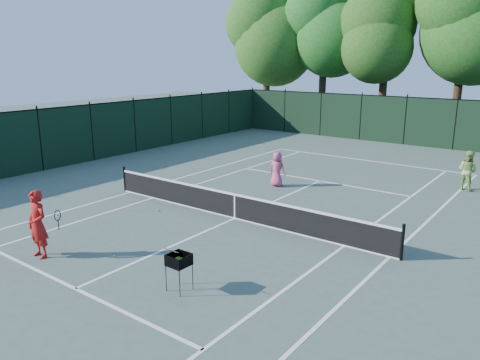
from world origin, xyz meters
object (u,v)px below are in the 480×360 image
Objects in this scene: coach at (38,224)px; loose_ball_near_cart at (114,256)px; player_pink at (277,169)px; ball_hopper at (179,260)px; loose_ball_midcourt at (158,210)px; player_green at (468,170)px.

coach is 2.27m from loose_ball_near_cart.
player_pink is 9.95m from ball_hopper.
loose_ball_midcourt is at bearing 143.89° from ball_hopper.
loose_ball_near_cart is (-6.36, -13.49, -0.80)m from player_green.
loose_ball_near_cart is at bearing 87.90° from player_pink.
loose_ball_near_cart is (1.69, 1.20, -0.93)m from coach.
player_green is 14.94m from loose_ball_near_cart.
coach is 4.91m from loose_ball_midcourt.
player_pink is at bearing 53.41° from player_green.
loose_ball_midcourt is (-0.33, 4.80, -0.93)m from coach.
coach is 4.61m from ball_hopper.
coach reaches higher than loose_ball_midcourt.
player_pink reaches higher than ball_hopper.
loose_ball_near_cart is at bearing 85.27° from player_green.
loose_ball_midcourt is (-4.85, 3.90, -0.75)m from ball_hopper.
ball_hopper is 6.26m from loose_ball_midcourt.
player_green is at bearing 60.78° from coach.
ball_hopper is 2.94m from loose_ball_near_cart.
ball_hopper is at bearing 104.32° from player_pink.
player_pink is at bearing 92.34° from loose_ball_near_cart.
ball_hopper reaches higher than loose_ball_midcourt.
player_pink is 0.90× the size of player_green.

